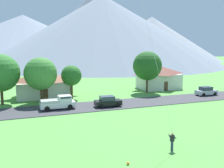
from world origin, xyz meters
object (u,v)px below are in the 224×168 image
Objects in this scene: house_leftmost at (159,77)px; parked_car_black_mid_east at (108,102)px; pickup_truck_white_west_side at (59,102)px; tree_near_left at (147,66)px; tree_center at (41,74)px; tree_left_of_center at (0,73)px; parked_car_silver_east_end at (206,91)px; house_right_center at (43,84)px; tree_right_of_center at (71,76)px; soccer_ball at (128,163)px.

house_leftmost is 21.39m from parked_car_black_mid_east.
tree_near_left is at bearing 22.21° from pickup_truck_white_west_side.
tree_near_left reaches higher than tree_center.
house_leftmost is 33.27m from tree_left_of_center.
pickup_truck_white_west_side reaches higher than parked_car_silver_east_end.
house_leftmost is 0.89× the size of house_right_center.
parked_car_black_mid_east is (-11.93, -9.13, -4.74)m from tree_near_left.
house_right_center is 6.21m from tree_right_of_center.
tree_near_left is 2.02× the size of parked_car_black_mid_east.
tree_left_of_center reaches higher than pickup_truck_white_west_side.
house_right_center reaches higher than parked_car_silver_east_end.
tree_near_left is 1.39× the size of tree_right_of_center.
tree_near_left is 16.04m from tree_right_of_center.
house_leftmost is 1.81× the size of pickup_truck_white_west_side.
soccer_ball is (-22.16, -32.19, -2.59)m from house_leftmost.
tree_left_of_center is at bearing 153.95° from parked_car_black_mid_east.
tree_center is (-21.49, -2.49, -0.60)m from tree_near_left.
parked_car_silver_east_end is (9.35, -6.96, -4.74)m from tree_near_left.
tree_left_of_center is 6.31m from tree_center.
house_leftmost is at bearing 1.87° from house_right_center.
tree_left_of_center reaches higher than tree_center.
tree_near_left reaches higher than pickup_truck_white_west_side.
pickup_truck_white_west_side is (-28.82, -0.99, 0.19)m from parked_car_silver_east_end.
tree_center is 26.78m from soccer_ball.
tree_center reaches higher than house_leftmost.
soccer_ball is at bearing -68.56° from tree_left_of_center.
parked_car_silver_east_end is 17.71× the size of soccer_ball.
parked_car_silver_east_end is at bearing 39.10° from soccer_ball.
soccer_ball is (-1.12, -27.66, -4.17)m from tree_right_of_center.
parked_car_silver_east_end is (21.28, 2.18, 0.00)m from parked_car_black_mid_east.
tree_left_of_center is 1.97× the size of parked_car_silver_east_end.
house_right_center is 2.49× the size of parked_car_black_mid_east.
tree_right_of_center is 25.75× the size of soccer_ball.
soccer_ball is at bearing -92.32° from tree_right_of_center.
tree_near_left reaches higher than tree_left_of_center.
tree_near_left reaches higher than house_leftmost.
house_leftmost is 1.10× the size of tree_near_left.
pickup_truck_white_west_side is (2.02, -5.45, -3.95)m from tree_center.
parked_car_black_mid_east is (-16.99, -12.87, -1.84)m from house_leftmost.
house_right_center is 1.23× the size of tree_near_left.
tree_left_of_center is 11.79m from tree_right_of_center.
house_leftmost is at bearing 55.46° from soccer_ball.
parked_car_black_mid_east is (15.78, -7.71, -4.40)m from tree_left_of_center.
house_leftmost is 6.93m from tree_near_left.
tree_right_of_center is at bearing -38.52° from house_right_center.
soccer_ball is (4.40, -25.96, -4.89)m from tree_center.
tree_near_left is 1.11× the size of tree_center.
parked_car_black_mid_east is 17.77× the size of soccer_ball.
parked_car_black_mid_east is 7.63m from pickup_truck_white_west_side.
pickup_truck_white_west_side is at bearing -178.04° from parked_car_silver_east_end.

